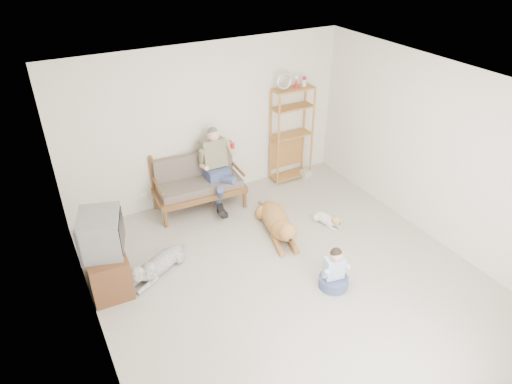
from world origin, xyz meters
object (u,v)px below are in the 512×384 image
loveseat (198,182)px  golden_retriever (278,223)px  etagere (291,134)px  tv_stand (106,267)px

loveseat → golden_retriever: size_ratio=1.00×
loveseat → etagere: size_ratio=0.74×
loveseat → tv_stand: loveseat is taller
etagere → tv_stand: bearing=-160.1°
tv_stand → golden_retriever: tv_stand is taller
etagere → golden_retriever: (-1.15, -1.47, -0.72)m
loveseat → golden_retriever: (0.79, -1.35, -0.29)m
loveseat → tv_stand: (-1.85, -1.26, -0.19)m
loveseat → etagere: bearing=6.6°
loveseat → golden_retriever: bearing=-56.4°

